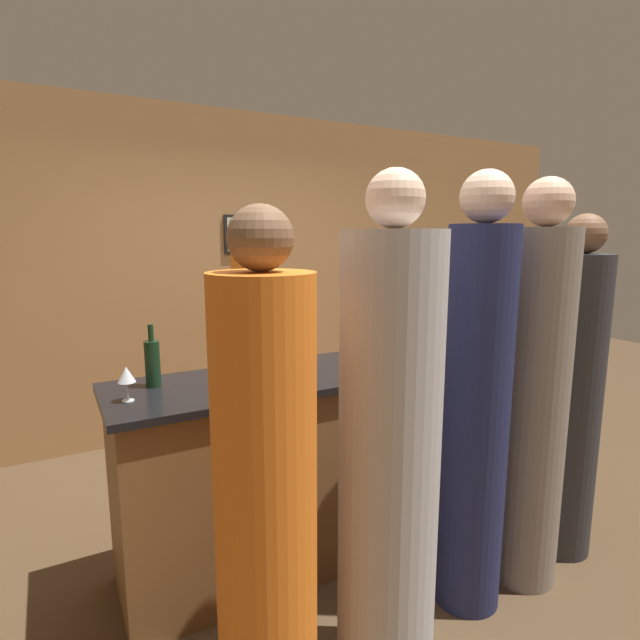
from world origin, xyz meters
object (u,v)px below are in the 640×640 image
Objects in this scene: wine_bottle_0 at (152,362)px; guest_2 at (533,399)px; bartender at (256,366)px; guest_0 at (266,500)px; guest_4 at (571,399)px; guest_3 at (389,455)px; guest_1 at (475,409)px.

guest_2 is at bearing -26.70° from wine_bottle_0.
guest_0 is (-0.56, -1.53, -0.04)m from bartender.
guest_0 reaches higher than wine_bottle_0.
guest_2 is 1.08× the size of guest_4.
wine_bottle_0 is at bearing 153.30° from guest_2.
guest_3 is at bearing -53.85° from wine_bottle_0.
bartender is at bearing 132.77° from guest_4.
wine_bottle_0 is (-0.75, -0.61, 0.26)m from bartender.
guest_3 is (-0.58, -0.13, -0.05)m from guest_1.
guest_4 is 2.19m from wine_bottle_0.
guest_0 is 0.98m from wine_bottle_0.
bartender is 1.03× the size of guest_0.
bartender is 1.63m from guest_0.
bartender reaches higher than guest_4.
guest_3 is 1.19m from wine_bottle_0.
guest_3 is 1.35m from guest_4.
guest_2 reaches higher than guest_4.
wine_bottle_0 is at bearing 38.95° from bartender.
guest_1 is at bearing -176.61° from guest_4.
guest_0 is 0.50m from guest_3.
bartender is at bearing 69.73° from guest_0.
guest_2 reaches higher than guest_3.
bartender is at bearing 38.95° from wine_bottle_0.
guest_4 is (1.27, -1.38, -0.02)m from bartender.
guest_4 is (0.38, 0.06, -0.08)m from guest_2.
guest_0 is at bearing -78.27° from wine_bottle_0.
bartender is 6.30× the size of wine_bottle_0.
guest_1 reaches higher than wine_bottle_0.
guest_4 is at bearing 3.39° from guest_1.
guest_2 is at bearing -1.97° from guest_1.
guest_1 is at bearing 12.42° from guest_3.
guest_0 is 0.93× the size of guest_3.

